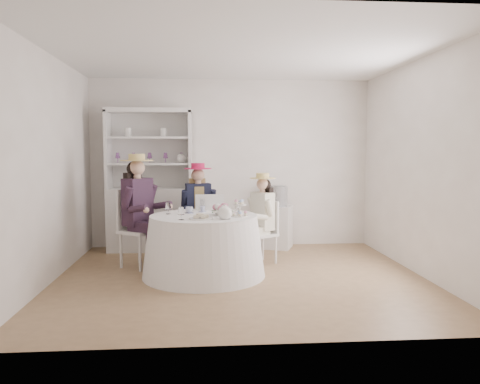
{
  "coord_description": "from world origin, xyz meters",
  "views": [
    {
      "loc": [
        -0.44,
        -5.61,
        1.55
      ],
      "look_at": [
        0.0,
        0.1,
        1.05
      ],
      "focal_mm": 35.0,
      "sensor_mm": 36.0,
      "label": 1
    }
  ],
  "objects": [
    {
      "name": "side_table",
      "position": [
        0.73,
        1.75,
        0.34
      ],
      "size": [
        0.56,
        0.56,
        0.68
      ],
      "primitive_type": "cube",
      "rotation": [
        0.0,
        0.0,
        -0.36
      ],
      "color": "silver",
      "rests_on": "ground"
    },
    {
      "name": "ceiling",
      "position": [
        0.0,
        0.0,
        2.7
      ],
      "size": [
        4.5,
        4.5,
        0.0
      ],
      "primitive_type": "plane",
      "rotation": [
        3.14,
        0.0,
        0.0
      ],
      "color": "white",
      "rests_on": "wall_back"
    },
    {
      "name": "tea_table",
      "position": [
        -0.45,
        0.14,
        0.38
      ],
      "size": [
        1.53,
        1.53,
        0.76
      ],
      "rotation": [
        0.0,
        0.0,
        -0.18
      ],
      "color": "white",
      "rests_on": "ground"
    },
    {
      "name": "guest_mid",
      "position": [
        -0.52,
        1.13,
        0.78
      ],
      "size": [
        0.52,
        0.54,
        1.38
      ],
      "rotation": [
        0.0,
        0.0,
        0.18
      ],
      "color": "silver",
      "rests_on": "ground"
    },
    {
      "name": "flower_arrangement",
      "position": [
        -0.23,
        0.08,
        0.86
      ],
      "size": [
        0.19,
        0.2,
        0.07
      ],
      "rotation": [
        0.0,
        0.0,
        0.1
      ],
      "color": "#CA6587",
      "rests_on": "tea_table"
    },
    {
      "name": "hutch",
      "position": [
        -1.28,
        1.77,
        0.78
      ],
      "size": [
        1.34,
        0.58,
        2.2
      ],
      "rotation": [
        0.0,
        0.0,
        0.07
      ],
      "color": "silver",
      "rests_on": "ground"
    },
    {
      "name": "table_teapot",
      "position": [
        -0.2,
        -0.22,
        0.84
      ],
      "size": [
        0.24,
        0.17,
        0.18
      ],
      "rotation": [
        0.0,
        0.0,
        0.33
      ],
      "color": "white",
      "rests_on": "tea_table"
    },
    {
      "name": "cupcake_stand",
      "position": [
        -0.01,
        -0.01,
        0.84
      ],
      "size": [
        0.21,
        0.21,
        0.2
      ],
      "rotation": [
        0.0,
        0.0,
        -0.23
      ],
      "color": "white",
      "rests_on": "tea_table"
    },
    {
      "name": "teacup_c",
      "position": [
        -0.16,
        0.24,
        0.8
      ],
      "size": [
        0.09,
        0.09,
        0.07
      ],
      "primitive_type": "imported",
      "rotation": [
        0.0,
        0.0,
        0.04
      ],
      "color": "white",
      "rests_on": "tea_table"
    },
    {
      "name": "guest_left",
      "position": [
        -1.3,
        0.64,
        0.85
      ],
      "size": [
        0.65,
        0.62,
        1.52
      ],
      "rotation": [
        0.0,
        0.0,
        0.93
      ],
      "color": "silver",
      "rests_on": "ground"
    },
    {
      "name": "stemware_set",
      "position": [
        -0.45,
        0.14,
        0.84
      ],
      "size": [
        0.96,
        0.92,
        0.15
      ],
      "color": "white",
      "rests_on": "tea_table"
    },
    {
      "name": "wall_front",
      "position": [
        0.0,
        -2.0,
        1.35
      ],
      "size": [
        4.5,
        0.0,
        4.5
      ],
      "primitive_type": "plane",
      "rotation": [
        -1.57,
        0.0,
        0.0
      ],
      "color": "silver",
      "rests_on": "ground"
    },
    {
      "name": "hatbox",
      "position": [
        0.73,
        1.75,
        0.84
      ],
      "size": [
        0.33,
        0.33,
        0.32
      ],
      "primitive_type": "cylinder",
      "rotation": [
        0.0,
        0.0,
        0.03
      ],
      "color": "black",
      "rests_on": "side_table"
    },
    {
      "name": "wall_right",
      "position": [
        2.25,
        0.0,
        1.35
      ],
      "size": [
        0.0,
        4.5,
        4.5
      ],
      "primitive_type": "plane",
      "rotation": [
        1.57,
        0.0,
        -1.57
      ],
      "color": "silver",
      "rests_on": "ground"
    },
    {
      "name": "teacup_a",
      "position": [
        -0.63,
        0.32,
        0.8
      ],
      "size": [
        0.12,
        0.12,
        0.08
      ],
      "primitive_type": "imported",
      "rotation": [
        0.0,
        0.0,
        0.27
      ],
      "color": "white",
      "rests_on": "tea_table"
    },
    {
      "name": "guest_right",
      "position": [
        0.34,
        0.73,
        0.71
      ],
      "size": [
        0.54,
        0.5,
        1.25
      ],
      "rotation": [
        0.0,
        0.0,
        -1.01
      ],
      "color": "silver",
      "rests_on": "ground"
    },
    {
      "name": "ground",
      "position": [
        0.0,
        0.0,
        0.0
      ],
      "size": [
        4.5,
        4.5,
        0.0
      ],
      "primitive_type": "plane",
      "color": "olive",
      "rests_on": "ground"
    },
    {
      "name": "teacup_b",
      "position": [
        -0.46,
        0.44,
        0.8
      ],
      "size": [
        0.09,
        0.09,
        0.07
      ],
      "primitive_type": "imported",
      "rotation": [
        0.0,
        0.0,
        0.2
      ],
      "color": "white",
      "rests_on": "tea_table"
    },
    {
      "name": "wall_back",
      "position": [
        0.0,
        2.0,
        1.35
      ],
      "size": [
        4.5,
        0.0,
        4.5
      ],
      "primitive_type": "plane",
      "rotation": [
        1.57,
        0.0,
        0.0
      ],
      "color": "silver",
      "rests_on": "ground"
    },
    {
      "name": "wall_left",
      "position": [
        -2.25,
        0.0,
        1.35
      ],
      "size": [
        0.0,
        4.5,
        4.5
      ],
      "primitive_type": "plane",
      "rotation": [
        1.57,
        0.0,
        1.57
      ],
      "color": "silver",
      "rests_on": "ground"
    },
    {
      "name": "flower_bowl",
      "position": [
        -0.23,
        0.14,
        0.79
      ],
      "size": [
        0.22,
        0.22,
        0.05
      ],
      "primitive_type": "imported",
      "rotation": [
        0.0,
        0.0,
        0.03
      ],
      "color": "white",
      "rests_on": "tea_table"
    },
    {
      "name": "sandwich_plate",
      "position": [
        -0.48,
        -0.19,
        0.78
      ],
      "size": [
        0.28,
        0.28,
        0.06
      ],
      "rotation": [
        0.0,
        0.0,
        -0.32
      ],
      "color": "white",
      "rests_on": "tea_table"
    },
    {
      "name": "spare_chair",
      "position": [
        -0.36,
        0.73,
        0.52
      ],
      "size": [
        0.42,
        0.42,
        0.97
      ],
      "rotation": [
        0.0,
        0.0,
        3.09
      ],
      "color": "silver",
      "rests_on": "ground"
    }
  ]
}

